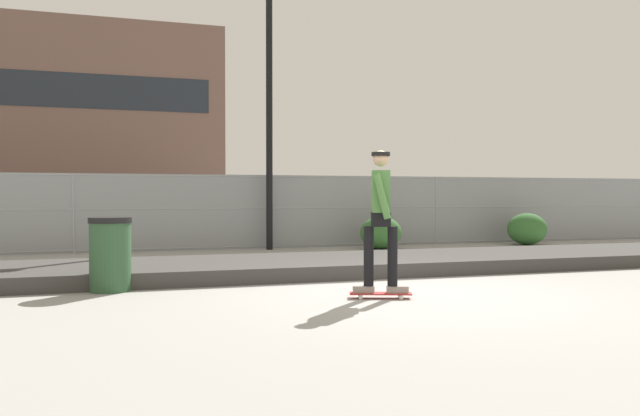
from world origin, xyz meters
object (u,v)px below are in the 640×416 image
object	(u,v)px
parked_car_near	(110,213)
shrub_center	(527,229)
skater	(381,211)
shrub_left	(381,233)
trash_bin	(110,254)
skateboard	(381,294)
street_lamp	(269,68)
parked_car_mid	(292,211)

from	to	relation	value
parked_car_near	shrub_center	world-z (taller)	parked_car_near
skater	shrub_left	bearing A→B (deg)	66.90
skater	trash_bin	bearing A→B (deg)	153.26
skateboard	trash_bin	distance (m)	3.78
parked_car_near	street_lamp	bearing A→B (deg)	-42.23
parked_car_mid	shrub_left	xyz separation A→B (m)	(1.08, -4.50, -0.43)
parked_car_near	shrub_left	size ratio (longest dim) A/B	4.25
shrub_center	parked_car_mid	bearing A→B (deg)	140.66
skateboard	skater	size ratio (longest dim) A/B	0.45
shrub_left	skater	bearing A→B (deg)	-113.10
shrub_left	trash_bin	size ratio (longest dim) A/B	1.02
parked_car_near	shrub_center	size ratio (longest dim) A/B	4.05
skater	street_lamp	world-z (taller)	street_lamp
shrub_center	trash_bin	bearing A→B (deg)	-153.59
skateboard	shrub_left	world-z (taller)	shrub_left
skateboard	shrub_left	size ratio (longest dim) A/B	0.78
skateboard	parked_car_mid	world-z (taller)	parked_car_mid
skateboard	parked_car_near	xyz separation A→B (m)	(-3.55, 11.04, 0.78)
skateboard	parked_car_mid	distance (m)	11.56
shrub_left	skateboard	bearing A→B (deg)	-113.10
parked_car_mid	shrub_center	bearing A→B (deg)	-39.34
skateboard	trash_bin	size ratio (longest dim) A/B	0.80
skater	street_lamp	bearing A→B (deg)	88.05
parked_car_mid	shrub_left	distance (m)	4.65
skateboard	street_lamp	bearing A→B (deg)	88.05
skater	shrub_center	world-z (taller)	skater
trash_bin	skateboard	bearing A→B (deg)	-26.74
shrub_left	trash_bin	bearing A→B (deg)	-140.46
skater	skateboard	bearing A→B (deg)	26.57
street_lamp	trash_bin	distance (m)	7.96
skater	street_lamp	size ratio (longest dim) A/B	0.25
skateboard	shrub_center	distance (m)	10.05
shrub_center	shrub_left	bearing A→B (deg)	-178.98
skater	parked_car_mid	world-z (taller)	skater
parked_car_near	shrub_center	xyz separation A→B (m)	(10.80, -4.08, -0.41)
street_lamp	parked_car_near	bearing A→B (deg)	137.77
shrub_center	trash_bin	xyz separation A→B (m)	(-10.60, -5.27, 0.09)
shrub_center	trash_bin	size ratio (longest dim) A/B	1.07
skater	parked_car_near	bearing A→B (deg)	107.83
parked_car_near	trash_bin	size ratio (longest dim) A/B	4.35
trash_bin	street_lamp	bearing A→B (deg)	58.51
skateboard	street_lamp	world-z (taller)	street_lamp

